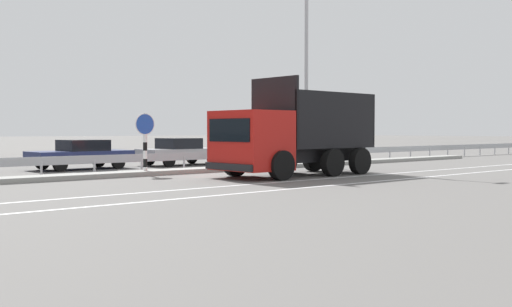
# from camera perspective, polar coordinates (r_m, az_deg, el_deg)

# --- Properties ---
(ground_plane) EXTENTS (320.00, 320.00, 0.00)m
(ground_plane) POSITION_cam_1_polar(r_m,az_deg,el_deg) (23.18, -2.36, -2.07)
(ground_plane) COLOR #605E5B
(lane_strip_0) EXTENTS (70.46, 0.16, 0.01)m
(lane_strip_0) POSITION_cam_1_polar(r_m,az_deg,el_deg) (21.85, 7.21, -2.34)
(lane_strip_0) COLOR silver
(lane_strip_0) RESTS_ON ground_plane
(lane_strip_1) EXTENTS (70.46, 0.16, 0.01)m
(lane_strip_1) POSITION_cam_1_polar(r_m,az_deg,el_deg) (20.61, 11.19, -2.64)
(lane_strip_1) COLOR silver
(lane_strip_1) RESTS_ON ground_plane
(median_island) EXTENTS (38.75, 1.10, 0.18)m
(median_island) POSITION_cam_1_polar(r_m,az_deg,el_deg) (24.85, -5.35, -1.59)
(median_island) COLOR gray
(median_island) RESTS_ON ground_plane
(median_guardrail) EXTENTS (70.46, 0.09, 0.78)m
(median_guardrail) POSITION_cam_1_polar(r_m,az_deg,el_deg) (25.79, -6.87, -0.39)
(median_guardrail) COLOR #9EA0A5
(median_guardrail) RESTS_ON ground_plane
(dump_truck) EXTENTS (6.85, 2.93, 3.70)m
(dump_truck) POSITION_cam_1_polar(r_m,az_deg,el_deg) (22.43, 2.39, 1.09)
(dump_truck) COLOR red
(dump_truck) RESTS_ON ground_plane
(median_road_sign) EXTENTS (0.82, 0.16, 2.39)m
(median_road_sign) POSITION_cam_1_polar(r_m,az_deg,el_deg) (23.40, -10.52, 1.10)
(median_road_sign) COLOR white
(median_road_sign) RESTS_ON ground_plane
(street_lamp_1) EXTENTS (0.71, 2.05, 9.76)m
(street_lamp_1) POSITION_cam_1_polar(r_m,az_deg,el_deg) (29.13, 5.01, 9.34)
(street_lamp_1) COLOR #ADADB2
(street_lamp_1) RESTS_ON ground_plane
(parked_car_4) EXTENTS (4.45, 2.14, 1.32)m
(parked_car_4) POSITION_cam_1_polar(r_m,az_deg,el_deg) (27.71, -16.31, -0.06)
(parked_car_4) COLOR navy
(parked_car_4) RESTS_ON ground_plane
(parked_car_5) EXTENTS (4.21, 2.04, 1.35)m
(parked_car_5) POSITION_cam_1_polar(r_m,az_deg,el_deg) (29.97, -7.21, 0.19)
(parked_car_5) COLOR #A3A3A8
(parked_car_5) RESTS_ON ground_plane
(parked_car_6) EXTENTS (4.64, 2.18, 1.44)m
(parked_car_6) POSITION_cam_1_polar(r_m,az_deg,el_deg) (33.82, 1.64, 0.50)
(parked_car_6) COLOR silver
(parked_car_6) RESTS_ON ground_plane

